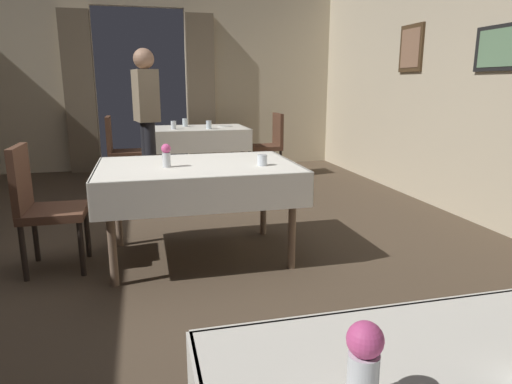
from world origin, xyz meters
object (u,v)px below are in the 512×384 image
(glass_mid_b, at_px, (262,160))
(glass_far_a, at_px, (185,123))
(chair_mid_left, at_px, (41,202))
(flower_vase_near, at_px, (364,363))
(plate_far_d, at_px, (225,126))
(person_waiter_by_doorway, at_px, (147,115))
(glass_far_b, at_px, (209,125))
(chair_far_left, at_px, (119,147))
(chair_far_right, at_px, (270,142))
(glass_far_c, at_px, (174,125))
(dining_table_mid, at_px, (198,175))
(dining_table_far, at_px, (198,134))
(flower_vase_mid, at_px, (166,155))

(glass_mid_b, height_order, glass_far_a, glass_far_a)
(chair_mid_left, bearing_deg, flower_vase_near, -67.94)
(plate_far_d, height_order, person_waiter_by_doorway, person_waiter_by_doorway)
(glass_far_b, bearing_deg, chair_far_left, 171.93)
(chair_far_right, height_order, glass_mid_b, chair_far_right)
(flower_vase_near, distance_m, glass_far_c, 5.57)
(chair_far_right, relative_size, plate_far_d, 4.47)
(glass_far_b, bearing_deg, dining_table_mid, -100.02)
(glass_far_c, relative_size, plate_far_d, 0.54)
(dining_table_far, xyz_separation_m, flower_vase_mid, (-0.59, -3.06, 0.19))
(chair_far_right, xyz_separation_m, glass_far_a, (-1.23, 0.18, 0.29))
(chair_far_left, relative_size, glass_far_b, 8.19)
(glass_mid_b, bearing_deg, plate_far_d, 84.80)
(chair_far_right, relative_size, glass_far_a, 8.10)
(dining_table_mid, bearing_deg, glass_far_c, 89.74)
(plate_far_d, bearing_deg, dining_table_far, -176.30)
(dining_table_mid, distance_m, glass_far_c, 2.82)
(glass_far_c, bearing_deg, dining_table_mid, -90.26)
(chair_far_right, distance_m, glass_far_a, 1.27)
(glass_mid_b, bearing_deg, glass_far_c, 98.67)
(glass_mid_b, xyz_separation_m, glass_far_a, (-0.27, 3.35, 0.02))
(chair_mid_left, distance_m, glass_far_b, 3.18)
(flower_vase_near, bearing_deg, person_waiter_by_doorway, 94.20)
(chair_far_right, height_order, glass_far_c, chair_far_right)
(glass_far_a, bearing_deg, flower_vase_near, -92.09)
(glass_far_a, xyz_separation_m, plate_far_d, (0.56, -0.17, -0.05))
(chair_far_left, xyz_separation_m, glass_far_b, (1.20, -0.17, 0.29))
(flower_vase_near, height_order, glass_far_c, flower_vase_near)
(glass_far_a, distance_m, glass_far_b, 0.52)
(chair_far_left, distance_m, person_waiter_by_doorway, 1.36)
(chair_far_left, bearing_deg, glass_far_a, 16.11)
(plate_far_d, bearing_deg, glass_far_c, -165.24)
(flower_vase_mid, distance_m, person_waiter_by_doorway, 1.79)
(chair_far_left, xyz_separation_m, glass_far_a, (0.92, 0.27, 0.29))
(flower_vase_near, xyz_separation_m, glass_far_a, (0.22, 5.93, -0.04))
(glass_far_b, bearing_deg, dining_table_far, 118.09)
(flower_vase_mid, bearing_deg, person_waiter_by_doorway, 93.46)
(dining_table_far, bearing_deg, glass_far_b, -61.91)
(dining_table_far, bearing_deg, dining_table_mid, -96.76)
(dining_table_far, xyz_separation_m, chair_far_right, (1.07, 0.02, -0.14))
(dining_table_far, xyz_separation_m, glass_far_a, (-0.15, 0.19, 0.16))
(dining_table_far, relative_size, chair_far_right, 1.48)
(glass_mid_b, height_order, person_waiter_by_doorway, person_waiter_by_doorway)
(chair_far_right, bearing_deg, glass_far_b, -164.63)
(flower_vase_near, distance_m, glass_mid_b, 2.62)
(glass_mid_b, distance_m, glass_far_a, 3.36)
(flower_vase_near, xyz_separation_m, glass_far_c, (0.03, 5.57, -0.04))
(dining_table_mid, height_order, flower_vase_mid, flower_vase_mid)
(person_waiter_by_doorway, bearing_deg, flower_vase_near, -85.80)
(flower_vase_mid, bearing_deg, glass_far_c, 85.10)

